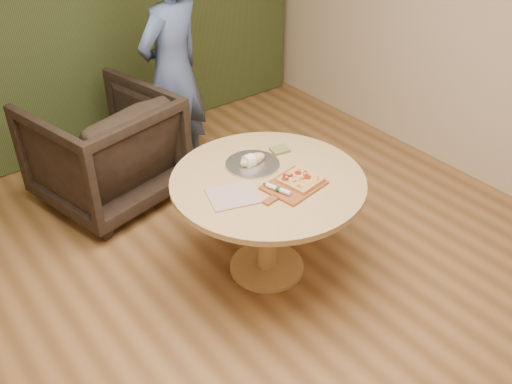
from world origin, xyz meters
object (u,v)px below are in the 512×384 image
object	(u,v)px
flatbread_pizza	(301,180)
armchair	(103,145)
bread_roll	(251,160)
serving_tray	(253,164)
cutlery_roll	(278,189)
pizza_paddle	(293,186)
pedestal_table	(268,197)
person_standing	(173,72)

from	to	relation	value
flatbread_pizza	armchair	bearing A→B (deg)	110.51
bread_roll	armchair	xyz separation A→B (m)	(-0.49, 1.28, -0.29)
flatbread_pizza	bread_roll	distance (m)	0.37
serving_tray	cutlery_roll	bearing A→B (deg)	-101.46
pizza_paddle	flatbread_pizza	size ratio (longest dim) A/B	1.84
pizza_paddle	pedestal_table	bearing A→B (deg)	101.73
person_standing	serving_tray	bearing A→B (deg)	63.30
cutlery_roll	armchair	bearing A→B (deg)	86.53
pedestal_table	person_standing	distance (m)	1.54
serving_tray	armchair	size ratio (longest dim) A/B	0.36
pedestal_table	armchair	world-z (taller)	armchair
serving_tray	person_standing	world-z (taller)	person_standing
person_standing	armchair	bearing A→B (deg)	-16.80
person_standing	flatbread_pizza	bearing A→B (deg)	68.67
armchair	bread_roll	bearing A→B (deg)	98.36
pizza_paddle	armchair	bearing A→B (deg)	98.80
pedestal_table	bread_roll	size ratio (longest dim) A/B	6.45
armchair	serving_tray	bearing A→B (deg)	98.70
flatbread_pizza	serving_tray	xyz separation A→B (m)	(-0.11, 0.35, -0.02)
pedestal_table	flatbread_pizza	world-z (taller)	flatbread_pizza
serving_tray	bread_roll	size ratio (longest dim) A/B	1.84
pizza_paddle	person_standing	bearing A→B (deg)	75.64
cutlery_roll	armchair	xyz separation A→B (m)	(-0.43, 1.63, -0.28)
serving_tray	pizza_paddle	bearing A→B (deg)	-83.14
pizza_paddle	bread_roll	world-z (taller)	bread_roll
pedestal_table	person_standing	bearing A→B (deg)	82.28
person_standing	bread_roll	bearing A→B (deg)	62.91
pedestal_table	serving_tray	world-z (taller)	serving_tray
armchair	person_standing	xyz separation A→B (m)	(0.68, 0.02, 0.43)
cutlery_roll	serving_tray	distance (m)	0.36
pedestal_table	pizza_paddle	bearing A→B (deg)	-68.63
flatbread_pizza	pedestal_table	bearing A→B (deg)	128.71
flatbread_pizza	person_standing	xyz separation A→B (m)	(0.07, 1.65, 0.15)
pizza_paddle	armchair	world-z (taller)	armchair
pizza_paddle	serving_tray	bearing A→B (deg)	87.23
cutlery_roll	person_standing	world-z (taller)	person_standing
pedestal_table	armchair	xyz separation A→B (m)	(-0.48, 1.47, -0.11)
pizza_paddle	flatbread_pizza	distance (m)	0.07
pizza_paddle	cutlery_roll	world-z (taller)	cutlery_roll
cutlery_roll	bread_roll	distance (m)	0.36
pizza_paddle	armchair	distance (m)	1.74
pizza_paddle	person_standing	xyz separation A→B (m)	(0.14, 1.66, 0.17)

